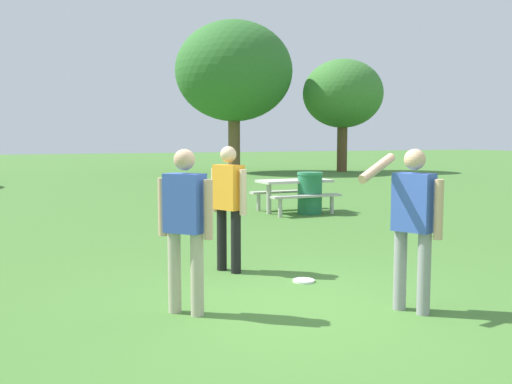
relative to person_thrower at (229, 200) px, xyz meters
The scene contains 9 objects.
ground_plane 2.07m from the person_thrower, 87.14° to the right, with size 120.00×120.00×0.00m, color #447530.
person_thrower is the anchor object (origin of this frame).
person_catcher 2.59m from the person_thrower, 66.30° to the right, with size 0.81×0.57×1.64m.
person_bystander 1.85m from the person_thrower, 124.35° to the right, with size 0.44×0.48×1.64m.
frisbee 1.43m from the person_thrower, 53.57° to the right, with size 0.27×0.27×0.03m, color white.
picnic_table_near 6.10m from the person_thrower, 54.35° to the left, with size 1.70×1.43×0.77m.
trash_can_beside_table 5.96m from the person_thrower, 50.73° to the left, with size 0.59×0.59×0.96m.
tree_far_right 21.85m from the person_thrower, 68.26° to the left, with size 5.82×5.82×7.51m.
tree_slender_mid 23.00m from the person_thrower, 54.11° to the left, with size 4.10×4.10×5.74m.
Camera 1 is at (-2.74, -5.06, 1.75)m, focal length 40.24 mm.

